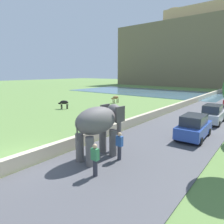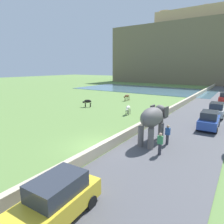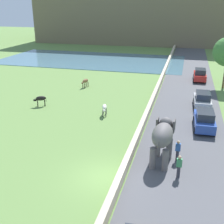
# 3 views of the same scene
# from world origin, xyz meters

# --- Properties ---
(ground_plane) EXTENTS (220.00, 220.00, 0.00)m
(ground_plane) POSITION_xyz_m (0.00, 0.00, 0.00)
(ground_plane) COLOR #608442
(road_surface) EXTENTS (7.00, 120.00, 0.06)m
(road_surface) POSITION_xyz_m (5.00, 20.00, 0.03)
(road_surface) COLOR #4C4C51
(road_surface) RESTS_ON ground
(barrier_wall) EXTENTS (0.40, 110.00, 0.78)m
(barrier_wall) POSITION_xyz_m (1.20, 18.00, 0.39)
(barrier_wall) COLOR beige
(barrier_wall) RESTS_ON ground
(lake) EXTENTS (36.00, 18.00, 0.08)m
(lake) POSITION_xyz_m (-14.00, 38.81, 0.04)
(lake) COLOR slate
(lake) RESTS_ON ground
(hill_distant) EXTENTS (64.00, 28.00, 21.40)m
(hill_distant) POSITION_xyz_m (-6.00, 73.76, 10.70)
(hill_distant) COLOR #75664C
(hill_distant) RESTS_ON ground
(fort_on_hill) EXTENTS (36.75, 8.00, 6.87)m
(fort_on_hill) POSITION_xyz_m (-6.34, 73.76, 24.44)
(fort_on_hill) COLOR tan
(fort_on_hill) RESTS_ON hill_distant
(elephant) EXTENTS (1.60, 3.51, 2.99)m
(elephant) POSITION_xyz_m (3.44, 2.91, 2.04)
(elephant) COLOR #605B5B
(elephant) RESTS_ON ground
(person_beside_elephant) EXTENTS (0.36, 0.22, 1.63)m
(person_beside_elephant) POSITION_xyz_m (4.53, 3.31, 0.87)
(person_beside_elephant) COLOR #33333D
(person_beside_elephant) RESTS_ON ground
(person_trailing) EXTENTS (0.36, 0.22, 1.63)m
(person_trailing) POSITION_xyz_m (4.71, 1.18, 0.87)
(person_trailing) COLOR #33333D
(person_trailing) RESTS_ON ground
(car_blue) EXTENTS (1.90, 4.05, 1.80)m
(car_blue) POSITION_xyz_m (6.58, 9.67, 0.90)
(car_blue) COLOR #2D4CA8
(car_blue) RESTS_ON ground
(car_silver) EXTENTS (1.88, 4.04, 1.80)m
(car_silver) POSITION_xyz_m (6.58, 15.42, 0.90)
(car_silver) COLOR #B7B7BC
(car_silver) RESTS_ON ground
(cow_brown) EXTENTS (0.73, 1.42, 1.15)m
(cow_brown) POSITION_xyz_m (-8.43, 19.79, 0.84)
(cow_brown) COLOR brown
(cow_brown) RESTS_ON ground
(cow_black) EXTENTS (1.36, 1.00, 1.15)m
(cow_black) POSITION_xyz_m (-10.61, 11.44, 0.84)
(cow_black) COLOR black
(cow_black) RESTS_ON ground
(cow_white) EXTENTS (0.68, 1.42, 1.15)m
(cow_white) POSITION_xyz_m (-3.01, 10.52, 0.84)
(cow_white) COLOR silver
(cow_white) RESTS_ON ground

